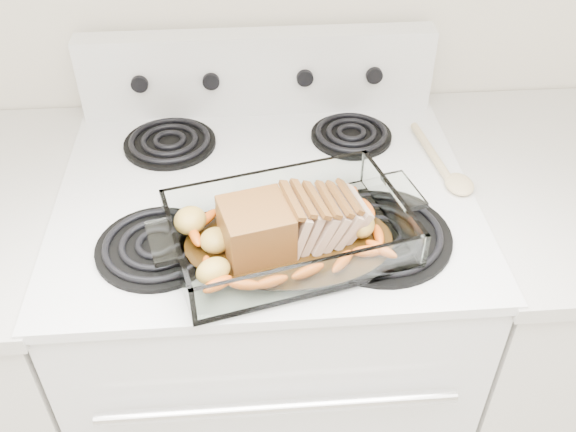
{
  "coord_description": "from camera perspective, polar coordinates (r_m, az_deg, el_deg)",
  "views": [
    {
      "loc": [
        -0.03,
        0.68,
        1.68
      ],
      "look_at": [
        0.03,
        1.5,
        0.99
      ],
      "focal_mm": 40.0,
      "sensor_mm": 36.0,
      "label": 1
    }
  ],
  "objects": [
    {
      "name": "wooden_spoon",
      "position": [
        1.29,
        13.9,
        4.05
      ],
      "size": [
        0.07,
        0.25,
        0.02
      ],
      "rotation": [
        0.0,
        0.0,
        0.12
      ],
      "color": "beige",
      "rests_on": "electric_range"
    },
    {
      "name": "pork_roast",
      "position": [
        1.05,
        -0.71,
        -0.69
      ],
      "size": [
        0.24,
        0.11,
        0.09
      ],
      "rotation": [
        0.0,
        0.0,
        -0.22
      ],
      "color": "brown",
      "rests_on": "baking_dish"
    },
    {
      "name": "roast_vegetables",
      "position": [
        1.09,
        -0.26,
        -0.34
      ],
      "size": [
        0.34,
        0.19,
        0.04
      ],
      "rotation": [
        0.0,
        0.0,
        -0.41
      ],
      "color": "#DB530E",
      "rests_on": "baking_dish"
    },
    {
      "name": "electric_range",
      "position": [
        1.54,
        -1.65,
        -10.93
      ],
      "size": [
        0.78,
        0.7,
        1.12
      ],
      "color": "white",
      "rests_on": "ground"
    },
    {
      "name": "counter_right",
      "position": [
        1.7,
        21.65,
        -9.21
      ],
      "size": [
        0.58,
        0.68,
        0.93
      ],
      "color": "silver",
      "rests_on": "ground"
    },
    {
      "name": "baking_dish",
      "position": [
        1.07,
        0.08,
        -1.85
      ],
      "size": [
        0.38,
        0.25,
        0.07
      ],
      "rotation": [
        0.0,
        0.0,
        0.24
      ],
      "color": "silver",
      "rests_on": "electric_range"
    }
  ]
}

